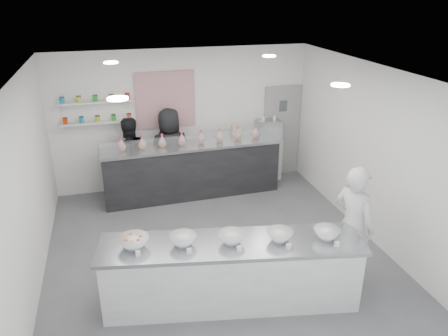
{
  "coord_description": "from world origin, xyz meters",
  "views": [
    {
      "loc": [
        -1.5,
        -6.0,
        4.16
      ],
      "look_at": [
        0.23,
        0.4,
        1.38
      ],
      "focal_mm": 35.0,
      "sensor_mm": 36.0,
      "label": 1
    }
  ],
  "objects_px": {
    "back_bar": "(192,170)",
    "staff_left": "(129,158)",
    "staff_right": "(170,152)",
    "espresso_machine": "(268,130)",
    "woman_prep": "(353,225)",
    "espresso_ledge": "(253,160)",
    "prep_counter": "(231,273)"
  },
  "relations": [
    {
      "from": "back_bar",
      "to": "staff_left",
      "type": "distance_m",
      "value": 1.33
    },
    {
      "from": "staff_right",
      "to": "staff_left",
      "type": "bearing_deg",
      "value": -5.29
    },
    {
      "from": "espresso_machine",
      "to": "woman_prep",
      "type": "height_order",
      "value": "woman_prep"
    },
    {
      "from": "espresso_ledge",
      "to": "staff_left",
      "type": "height_order",
      "value": "staff_left"
    },
    {
      "from": "woman_prep",
      "to": "staff_right",
      "type": "bearing_deg",
      "value": 6.23
    },
    {
      "from": "prep_counter",
      "to": "staff_left",
      "type": "bearing_deg",
      "value": 116.7
    },
    {
      "from": "back_bar",
      "to": "woman_prep",
      "type": "height_order",
      "value": "woman_prep"
    },
    {
      "from": "back_bar",
      "to": "staff_left",
      "type": "height_order",
      "value": "staff_left"
    },
    {
      "from": "espresso_machine",
      "to": "staff_left",
      "type": "distance_m",
      "value": 3.13
    },
    {
      "from": "espresso_ledge",
      "to": "woman_prep",
      "type": "relative_size",
      "value": 0.7
    },
    {
      "from": "back_bar",
      "to": "staff_left",
      "type": "relative_size",
      "value": 2.14
    },
    {
      "from": "back_bar",
      "to": "woman_prep",
      "type": "distance_m",
      "value": 3.87
    },
    {
      "from": "staff_left",
      "to": "woman_prep",
      "type": "bearing_deg",
      "value": 111.95
    },
    {
      "from": "espresso_ledge",
      "to": "espresso_machine",
      "type": "distance_m",
      "value": 0.77
    },
    {
      "from": "espresso_ledge",
      "to": "woman_prep",
      "type": "bearing_deg",
      "value": -86.69
    },
    {
      "from": "espresso_ledge",
      "to": "staff_left",
      "type": "bearing_deg",
      "value": -176.27
    },
    {
      "from": "espresso_machine",
      "to": "woman_prep",
      "type": "bearing_deg",
      "value": -91.86
    },
    {
      "from": "espresso_ledge",
      "to": "staff_right",
      "type": "height_order",
      "value": "staff_right"
    },
    {
      "from": "espresso_ledge",
      "to": "staff_right",
      "type": "xyz_separation_m",
      "value": [
        -1.9,
        -0.18,
        0.45
      ]
    },
    {
      "from": "back_bar",
      "to": "espresso_ledge",
      "type": "xyz_separation_m",
      "value": [
        1.49,
        0.45,
        -0.09
      ]
    },
    {
      "from": "espresso_machine",
      "to": "staff_right",
      "type": "xyz_separation_m",
      "value": [
        -2.25,
        -0.18,
        -0.24
      ]
    },
    {
      "from": "espresso_machine",
      "to": "staff_right",
      "type": "distance_m",
      "value": 2.27
    },
    {
      "from": "espresso_ledge",
      "to": "prep_counter",
      "type": "bearing_deg",
      "value": -112.53
    },
    {
      "from": "espresso_machine",
      "to": "staff_right",
      "type": "height_order",
      "value": "staff_right"
    },
    {
      "from": "back_bar",
      "to": "espresso_machine",
      "type": "height_order",
      "value": "espresso_machine"
    },
    {
      "from": "prep_counter",
      "to": "woman_prep",
      "type": "height_order",
      "value": "woman_prep"
    },
    {
      "from": "back_bar",
      "to": "prep_counter",
      "type": "bearing_deg",
      "value": -94.18
    },
    {
      "from": "espresso_ledge",
      "to": "staff_left",
      "type": "xyz_separation_m",
      "value": [
        -2.76,
        -0.18,
        0.38
      ]
    },
    {
      "from": "woman_prep",
      "to": "staff_left",
      "type": "relative_size",
      "value": 1.07
    },
    {
      "from": "prep_counter",
      "to": "back_bar",
      "type": "height_order",
      "value": "back_bar"
    },
    {
      "from": "prep_counter",
      "to": "espresso_machine",
      "type": "relative_size",
      "value": 6.54
    },
    {
      "from": "espresso_ledge",
      "to": "staff_right",
      "type": "distance_m",
      "value": 1.96
    }
  ]
}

